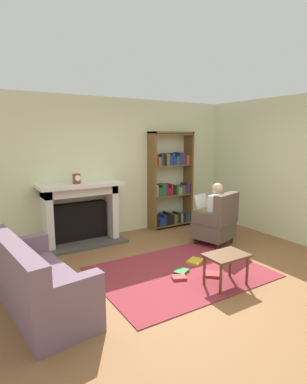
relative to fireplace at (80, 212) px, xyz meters
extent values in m
plane|color=brown|center=(0.80, -2.30, -0.60)|extent=(14.00, 14.00, 0.00)
cube|color=beige|center=(0.80, 0.25, 0.75)|extent=(5.60, 0.10, 2.70)
cube|color=beige|center=(3.45, -1.05, 0.75)|extent=(0.10, 5.20, 2.70)
cube|color=maroon|center=(0.80, -2.00, -0.59)|extent=(2.40, 1.80, 0.01)
cube|color=#4C4742|center=(0.00, -0.12, -0.57)|extent=(1.52, 0.64, 0.05)
cube|color=black|center=(0.00, 0.10, -0.20)|extent=(1.00, 0.20, 0.70)
cube|color=silver|center=(-0.60, -0.02, -0.06)|extent=(0.12, 0.44, 1.08)
cube|color=silver|center=(0.60, -0.02, -0.06)|extent=(0.12, 0.44, 1.08)
cube|color=silver|center=(0.00, -0.02, 0.40)|extent=(1.32, 0.44, 0.16)
cube|color=silver|center=(0.00, -0.08, 0.51)|extent=(1.48, 0.56, 0.06)
cylinder|color=brown|center=(-0.08, -0.10, 0.63)|extent=(0.14, 0.14, 0.18)
cylinder|color=white|center=(-0.08, -0.17, 0.65)|extent=(0.10, 0.01, 0.10)
cube|color=brown|center=(1.56, 0.04, 0.43)|extent=(0.04, 0.32, 2.06)
cube|color=brown|center=(2.52, 0.04, 0.43)|extent=(0.04, 0.32, 2.06)
cube|color=brown|center=(2.04, 0.04, 1.44)|extent=(0.99, 0.32, 0.04)
cube|color=brown|center=(2.04, 0.04, -0.54)|extent=(0.95, 0.32, 0.02)
cube|color=black|center=(1.64, 0.03, -0.44)|extent=(0.08, 0.26, 0.17)
cube|color=navy|center=(1.71, 0.03, -0.44)|extent=(0.06, 0.26, 0.18)
cube|color=navy|center=(1.77, 0.03, -0.44)|extent=(0.05, 0.26, 0.16)
cube|color=navy|center=(1.82, 0.03, -0.41)|extent=(0.05, 0.26, 0.24)
cube|color=black|center=(1.88, 0.03, -0.42)|extent=(0.05, 0.26, 0.21)
cube|color=black|center=(1.94, 0.03, -0.40)|extent=(0.05, 0.26, 0.26)
cube|color=black|center=(2.01, 0.03, -0.42)|extent=(0.08, 0.26, 0.22)
cube|color=brown|center=(2.09, 0.03, -0.42)|extent=(0.06, 0.26, 0.21)
cube|color=#1E592D|center=(2.14, 0.03, -0.43)|extent=(0.04, 0.26, 0.19)
cube|color=black|center=(2.20, 0.03, -0.42)|extent=(0.06, 0.26, 0.22)
cube|color=#997F4C|center=(2.27, 0.03, -0.42)|extent=(0.06, 0.26, 0.21)
cube|color=black|center=(2.33, 0.03, -0.43)|extent=(0.05, 0.26, 0.19)
cube|color=navy|center=(2.40, 0.03, -0.44)|extent=(0.08, 0.26, 0.17)
cube|color=#1E592D|center=(2.47, 0.03, -0.45)|extent=(0.04, 0.26, 0.16)
cube|color=brown|center=(2.04, 0.04, 0.11)|extent=(0.95, 0.32, 0.02)
cube|color=#997F4C|center=(1.62, 0.03, 0.25)|extent=(0.05, 0.26, 0.25)
cube|color=#1E592D|center=(1.70, 0.03, 0.22)|extent=(0.09, 0.26, 0.19)
cube|color=#1E592D|center=(1.78, 0.03, 0.24)|extent=(0.07, 0.26, 0.25)
cube|color=#4C1E59|center=(1.86, 0.03, 0.24)|extent=(0.06, 0.26, 0.25)
cube|color=maroon|center=(1.93, 0.03, 0.20)|extent=(0.07, 0.26, 0.16)
cube|color=maroon|center=(1.99, 0.03, 0.24)|extent=(0.05, 0.26, 0.24)
cube|color=black|center=(2.07, 0.03, 0.22)|extent=(0.08, 0.26, 0.19)
cube|color=#1E592D|center=(2.14, 0.03, 0.22)|extent=(0.06, 0.26, 0.20)
cube|color=#997F4C|center=(2.21, 0.03, 0.20)|extent=(0.08, 0.26, 0.16)
cube|color=#1E592D|center=(2.30, 0.03, 0.21)|extent=(0.08, 0.26, 0.18)
cube|color=#4C1E59|center=(2.37, 0.03, 0.21)|extent=(0.04, 0.26, 0.17)
cube|color=#4C1E59|center=(2.43, 0.03, 0.23)|extent=(0.07, 0.26, 0.22)
cube|color=brown|center=(2.04, 0.04, 0.76)|extent=(0.95, 0.32, 0.02)
cube|color=maroon|center=(1.62, 0.03, 0.90)|extent=(0.04, 0.26, 0.25)
cube|color=brown|center=(1.68, 0.03, 0.86)|extent=(0.07, 0.26, 0.18)
cube|color=navy|center=(1.74, 0.03, 0.88)|extent=(0.04, 0.26, 0.23)
cube|color=black|center=(1.80, 0.03, 0.86)|extent=(0.07, 0.26, 0.18)
cube|color=brown|center=(1.88, 0.03, 0.89)|extent=(0.07, 0.26, 0.24)
cube|color=navy|center=(1.96, 0.03, 0.87)|extent=(0.07, 0.26, 0.21)
cube|color=navy|center=(2.03, 0.03, 0.89)|extent=(0.05, 0.26, 0.25)
cube|color=navy|center=(2.08, 0.03, 0.85)|extent=(0.04, 0.26, 0.16)
cube|color=#1E592D|center=(2.14, 0.03, 0.86)|extent=(0.06, 0.26, 0.18)
cube|color=navy|center=(2.21, 0.03, 0.90)|extent=(0.07, 0.26, 0.26)
cube|color=maroon|center=(2.28, 0.03, 0.89)|extent=(0.06, 0.26, 0.24)
cube|color=navy|center=(2.34, 0.03, 0.87)|extent=(0.04, 0.26, 0.21)
cube|color=brown|center=(2.40, 0.03, 0.86)|extent=(0.05, 0.26, 0.19)
cube|color=maroon|center=(2.47, 0.03, 0.86)|extent=(0.08, 0.26, 0.18)
cube|color=brown|center=(2.04, 0.04, 1.40)|extent=(0.95, 0.32, 0.02)
cylinder|color=#331E14|center=(2.25, -1.01, -0.54)|extent=(0.05, 0.05, 0.12)
cylinder|color=#331E14|center=(1.76, -1.15, -0.54)|extent=(0.05, 0.05, 0.12)
cylinder|color=#331E14|center=(2.39, -1.46, -0.54)|extent=(0.05, 0.05, 0.12)
cylinder|color=#331E14|center=(1.90, -1.61, -0.54)|extent=(0.05, 0.05, 0.12)
cube|color=brown|center=(2.07, -1.31, -0.33)|extent=(0.79, 0.76, 0.30)
cube|color=brown|center=(2.14, -1.54, 0.10)|extent=(0.66, 0.34, 0.55)
cube|color=brown|center=(2.33, -1.23, -0.07)|extent=(0.27, 0.55, 0.22)
cube|color=brown|center=(1.82, -1.39, -0.07)|extent=(0.27, 0.55, 0.22)
cube|color=white|center=(2.09, -1.36, 0.07)|extent=(0.36, 0.28, 0.50)
sphere|color=#D8AD8C|center=(2.09, -1.36, 0.44)|extent=(0.20, 0.20, 0.20)
cube|color=#191E3F|center=(2.11, -1.14, -0.13)|extent=(0.23, 0.42, 0.12)
cube|color=#191E3F|center=(1.95, -1.19, -0.13)|extent=(0.23, 0.42, 0.12)
cylinder|color=#191E3F|center=(2.05, -0.96, -0.39)|extent=(0.10, 0.10, 0.42)
cylinder|color=#191E3F|center=(1.90, -1.01, -0.39)|extent=(0.10, 0.10, 0.42)
cube|color=white|center=(1.99, -1.04, 0.17)|extent=(0.38, 0.21, 0.25)
cube|color=slate|center=(-1.12, -1.93, -0.40)|extent=(0.90, 1.77, 0.40)
cube|color=slate|center=(-1.39, -1.96, 0.03)|extent=(0.40, 1.71, 0.45)
cube|color=slate|center=(-1.03, -2.69, -0.08)|extent=(0.71, 0.24, 0.24)
cube|color=slate|center=(-1.21, -1.16, -0.08)|extent=(0.71, 0.24, 0.24)
cube|color=brown|center=(1.08, -2.63, -0.18)|extent=(0.56, 0.39, 0.03)
cylinder|color=brown|center=(0.84, -2.79, -0.40)|extent=(0.04, 0.04, 0.40)
cylinder|color=brown|center=(1.32, -2.79, -0.40)|extent=(0.04, 0.04, 0.40)
cylinder|color=brown|center=(0.84, -2.48, -0.40)|extent=(0.04, 0.04, 0.40)
cylinder|color=brown|center=(1.32, -2.48, -0.40)|extent=(0.04, 0.04, 0.40)
cube|color=red|center=(0.65, -2.18, -0.57)|extent=(0.23, 0.21, 0.04)
cube|color=red|center=(1.11, -2.33, -0.57)|extent=(0.32, 0.31, 0.03)
cube|color=gold|center=(1.20, -1.85, -0.57)|extent=(0.32, 0.29, 0.04)
cube|color=#267233|center=(0.80, -2.04, -0.57)|extent=(0.26, 0.24, 0.04)
camera|label=1|loc=(-1.77, -5.42, 1.36)|focal=29.01mm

